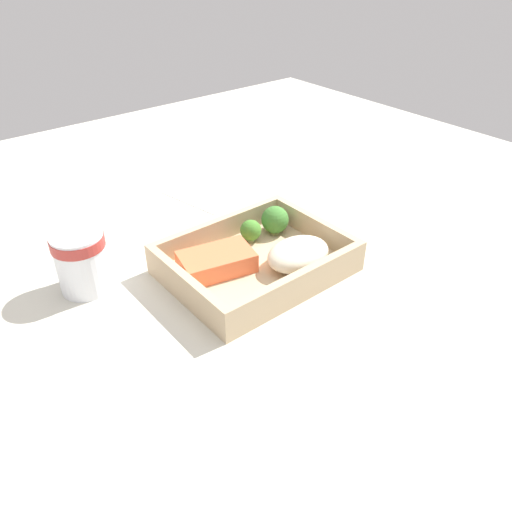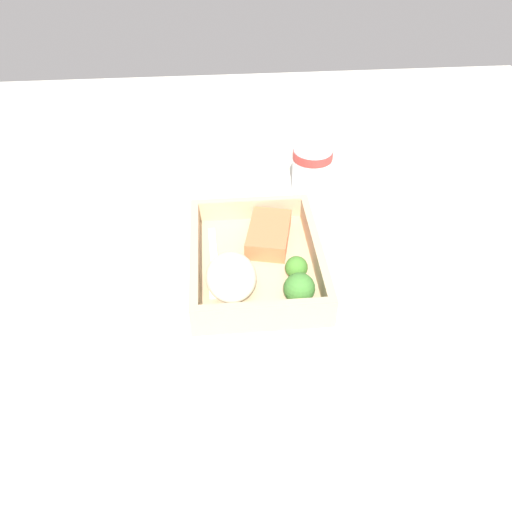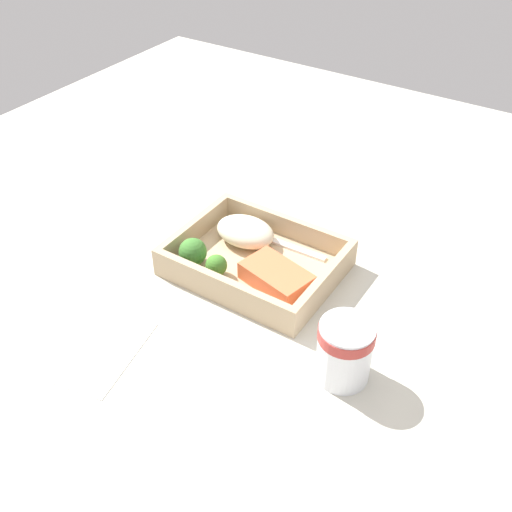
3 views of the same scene
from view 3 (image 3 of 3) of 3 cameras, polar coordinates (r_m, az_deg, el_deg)
The scene contains 10 objects.
ground_plane at distance 95.55cm, azimuth 0.00°, elevation -1.74°, with size 160.00×160.00×2.00cm, color beige.
takeout_tray at distance 94.52cm, azimuth 0.00°, elevation -1.00°, with size 25.34×19.57×1.20cm, color tan.
tray_rim at distance 93.00cm, azimuth 0.00°, elevation 0.15°, with size 25.34×19.57×3.63cm.
salmon_fillet at distance 89.46cm, azimuth 1.96°, elevation -2.01°, with size 10.42×6.28×2.88cm, color #F46F43.
mashed_potatoes at distance 97.61cm, azimuth -1.03°, elevation 2.35°, with size 10.05×7.28×3.90cm, color beige.
broccoli_floret_1 at distance 93.28cm, azimuth -6.04°, elevation 0.37°, with size 4.42×4.42×4.51cm.
broccoli_floret_2 at distance 90.98cm, azimuth -3.80°, elevation -0.91°, with size 3.33×3.33×3.61cm.
fork at distance 98.31cm, azimuth 1.92°, elevation 1.38°, with size 15.85×2.31×0.44cm.
paper_cup at distance 76.68cm, azimuth 8.46°, elevation -8.73°, with size 7.20×7.20×8.85cm.
receipt_slip at distance 84.78cm, azimuth -14.33°, elevation -8.72°, with size 8.83×14.49×0.24cm, color white.
Camera 3 is at (-39.72, 61.17, 60.73)cm, focal length 42.00 mm.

